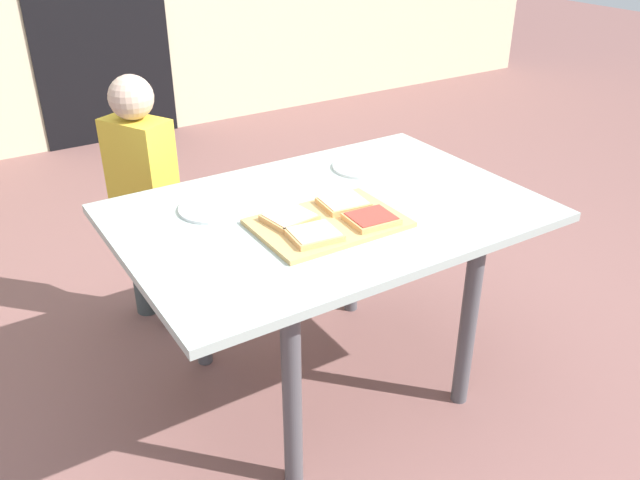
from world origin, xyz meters
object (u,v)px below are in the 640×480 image
plate_white_left (214,208)px  child_left (144,190)px  pizza_slice_far_left (290,218)px  pizza_slice_near_right (371,219)px  pizza_slice_near_left (314,234)px  pizza_slice_far_right (343,203)px  cutting_board (328,223)px  plate_white_right (364,167)px  dining_table (328,232)px

plate_white_left → child_left: child_left is taller
pizza_slice_far_left → pizza_slice_near_right: (0.20, -0.13, 0.00)m
pizza_slice_near_left → plate_white_left: size_ratio=0.68×
pizza_slice_far_right → pizza_slice_near_left: 0.23m
cutting_board → plate_white_right: bearing=41.6°
plate_white_left → pizza_slice_near_left: bearing=-66.4°
cutting_board → pizza_slice_near_right: pizza_slice_near_right is taller
pizza_slice_far_right → pizza_slice_near_left: (-0.19, -0.13, 0.00)m
pizza_slice_far_right → plate_white_right: size_ratio=0.68×
dining_table → child_left: (-0.36, 0.71, -0.03)m
pizza_slice_far_right → plate_white_left: pizza_slice_far_right is taller
dining_table → pizza_slice_near_right: 0.20m
cutting_board → pizza_slice_near_left: (-0.09, -0.07, 0.02)m
pizza_slice_near_left → pizza_slice_far_left: 0.13m
pizza_slice_far_left → plate_white_left: size_ratio=0.70×
pizza_slice_near_left → pizza_slice_far_left: size_ratio=0.97×
pizza_slice_near_left → plate_white_right: pizza_slice_near_left is taller
pizza_slice_near_left → pizza_slice_near_right: size_ratio=1.03×
plate_white_left → dining_table: bearing=-31.6°
pizza_slice_far_left → pizza_slice_near_right: same height
pizza_slice_far_right → pizza_slice_near_left: size_ratio=1.00×
pizza_slice_near_right → cutting_board: bearing=145.4°
plate_white_right → pizza_slice_far_left: bearing=-150.9°
cutting_board → pizza_slice_near_left: bearing=-143.9°
pizza_slice_near_left → child_left: bearing=103.8°
pizza_slice_far_left → child_left: size_ratio=0.15×
child_left → dining_table: bearing=-62.7°
plate_white_left → child_left: 0.54m
plate_white_right → child_left: 0.83m
pizza_slice_near_left → plate_white_right: (0.44, 0.38, -0.02)m
plate_white_left → child_left: bearing=96.8°
pizza_slice_far_right → child_left: 0.85m
pizza_slice_far_right → plate_white_left: size_ratio=0.68×
cutting_board → pizza_slice_far_right: (0.10, 0.06, 0.02)m
pizza_slice_near_left → child_left: (-0.21, 0.87, -0.14)m
cutting_board → pizza_slice_far_right: pizza_slice_far_right is taller
pizza_slice_far_left → plate_white_left: pizza_slice_far_left is taller
dining_table → cutting_board: size_ratio=2.98×
pizza_slice_near_left → plate_white_left: 0.38m
pizza_slice_near_left → pizza_slice_far_left: bearing=92.4°
plate_white_right → plate_white_left: size_ratio=1.00×
pizza_slice_far_right → pizza_slice_near_right: 0.13m
pizza_slice_far_right → child_left: bearing=118.4°
pizza_slice_near_right → pizza_slice_near_left: bearing=178.3°
plate_white_right → pizza_slice_near_right: bearing=-122.7°
cutting_board → child_left: 0.87m
dining_table → cutting_board: cutting_board is taller
cutting_board → pizza_slice_near_right: (0.10, -0.07, 0.02)m
plate_white_right → child_left: (-0.65, 0.49, -0.12)m
dining_table → child_left: 0.80m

